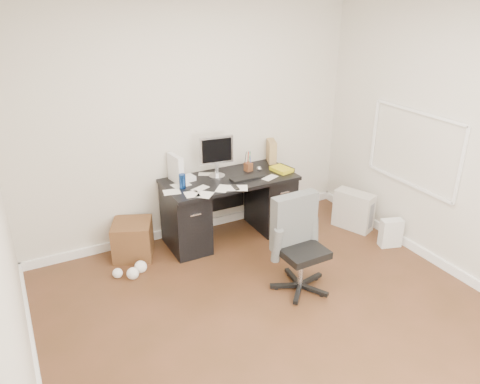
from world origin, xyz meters
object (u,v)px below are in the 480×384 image
object	(u,v)px
lcd_monitor	(216,157)
pc_tower	(354,210)
office_chair	(302,246)
wicker_basket	(133,239)
desk	(230,206)
keyboard	(247,178)

from	to	relation	value
lcd_monitor	pc_tower	xyz separation A→B (m)	(1.55, -0.60, -0.76)
pc_tower	lcd_monitor	bearing A→B (deg)	136.67
office_chair	wicker_basket	world-z (taller)	office_chair
pc_tower	wicker_basket	world-z (taller)	pc_tower
lcd_monitor	office_chair	xyz separation A→B (m)	(0.25, -1.36, -0.52)
desk	pc_tower	size ratio (longest dim) A/B	3.20
lcd_monitor	keyboard	size ratio (longest dim) A/B	1.24
lcd_monitor	wicker_basket	xyz separation A→B (m)	(-1.03, -0.00, -0.79)
desk	wicker_basket	distance (m)	1.16
desk	office_chair	distance (m)	1.28
keyboard	lcd_monitor	bearing A→B (deg)	141.82
pc_tower	wicker_basket	xyz separation A→B (m)	(-2.58, 0.60, -0.03)
pc_tower	desk	bearing A→B (deg)	138.60
desk	wicker_basket	world-z (taller)	desk
lcd_monitor	office_chair	world-z (taller)	lcd_monitor
keyboard	office_chair	bearing A→B (deg)	-92.99
pc_tower	wicker_basket	distance (m)	2.65
office_chair	pc_tower	distance (m)	1.52
desk	keyboard	world-z (taller)	keyboard
desk	office_chair	world-z (taller)	office_chair
keyboard	office_chair	size ratio (longest dim) A/B	0.41
office_chair	pc_tower	xyz separation A→B (m)	(1.29, 0.76, -0.24)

